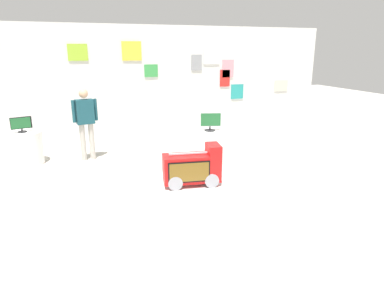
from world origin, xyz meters
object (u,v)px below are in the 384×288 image
novelty_firetruck_tv (193,169)px  shopper_browsing_near_truck (86,119)px  tv_on_center_rear (210,121)px  main_display_pedestal (192,192)px  tv_on_left_rear (21,124)px  display_pedestal_left_rear (25,148)px  display_pedestal_center_rear (210,147)px

novelty_firetruck_tv → shopper_browsing_near_truck: 3.26m
tv_on_center_rear → shopper_browsing_near_truck: shopper_browsing_near_truck is taller
main_display_pedestal → tv_on_left_rear: size_ratio=4.05×
main_display_pedestal → novelty_firetruck_tv: (0.02, -0.01, 0.41)m
shopper_browsing_near_truck → main_display_pedestal: bearing=-61.0°
shopper_browsing_near_truck → novelty_firetruck_tv: bearing=-60.8°
display_pedestal_left_rear → main_display_pedestal: bearing=-45.5°
display_pedestal_left_rear → shopper_browsing_near_truck: 1.47m
display_pedestal_left_rear → shopper_browsing_near_truck: shopper_browsing_near_truck is taller
display_pedestal_left_rear → tv_on_center_rear: bearing=-17.5°
display_pedestal_center_rear → tv_on_center_rear: tv_on_center_rear is taller
tv_on_center_rear → tv_on_left_rear: bearing=162.5°
main_display_pedestal → shopper_browsing_near_truck: 3.32m
display_pedestal_center_rear → tv_on_left_rear: bearing=162.6°
display_pedestal_center_rear → tv_on_center_rear: bearing=-73.7°
display_pedestal_center_rear → novelty_firetruck_tv: bearing=-120.6°
tv_on_left_rear → display_pedestal_center_rear: tv_on_left_rear is taller
novelty_firetruck_tv → display_pedestal_center_rear: novelty_firetruck_tv is taller
novelty_firetruck_tv → display_pedestal_left_rear: size_ratio=1.31×
main_display_pedestal → shopper_browsing_near_truck: size_ratio=1.05×
main_display_pedestal → novelty_firetruck_tv: bearing=-28.2°
tv_on_left_rear → tv_on_center_rear: bearing=-17.5°
main_display_pedestal → shopper_browsing_near_truck: (-1.56, 2.81, 0.83)m
tv_on_center_rear → novelty_firetruck_tv: bearing=-120.7°
tv_on_center_rear → display_pedestal_center_rear: bearing=106.3°
display_pedestal_center_rear → tv_on_center_rear: (0.00, -0.00, 0.59)m
novelty_firetruck_tv → main_display_pedestal: bearing=151.8°
novelty_firetruck_tv → shopper_browsing_near_truck: size_ratio=0.61×
display_pedestal_center_rear → main_display_pedestal: bearing=-121.1°
novelty_firetruck_tv → tv_on_center_rear: 2.03m
display_pedestal_center_rear → shopper_browsing_near_truck: (-2.59, 1.11, 0.59)m
display_pedestal_left_rear → tv_on_center_rear: tv_on_center_rear is taller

